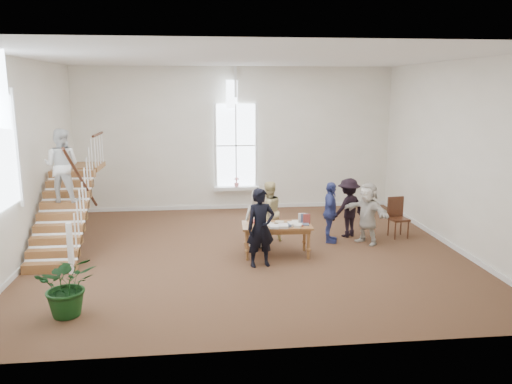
{
  "coord_description": "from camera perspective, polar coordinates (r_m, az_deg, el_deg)",
  "views": [
    {
      "loc": [
        -1.06,
        -11.28,
        3.85
      ],
      "look_at": [
        0.2,
        0.4,
        1.38
      ],
      "focal_mm": 35.0,
      "sensor_mm": 36.0,
      "label": 1
    }
  ],
  "objects": [
    {
      "name": "library_table",
      "position": [
        11.57,
        2.48,
        -4.12
      ],
      "size": [
        1.63,
        0.87,
        0.81
      ],
      "rotation": [
        0.0,
        0.0,
        -0.04
      ],
      "color": "brown",
      "rests_on": "ground"
    },
    {
      "name": "floor_plant",
      "position": [
        9.23,
        -20.72,
        -9.91
      ],
      "size": [
        1.14,
        1.04,
        1.09
      ],
      "primitive_type": "imported",
      "rotation": [
        0.0,
        0.0,
        0.21
      ],
      "color": "#113512",
      "rests_on": "ground"
    },
    {
      "name": "woman_cluster_a",
      "position": [
        12.68,
        8.48,
        -2.33
      ],
      "size": [
        0.62,
        0.98,
        1.55
      ],
      "primitive_type": "imported",
      "rotation": [
        0.0,
        0.0,
        1.28
      ],
      "color": "#364083",
      "rests_on": "ground"
    },
    {
      "name": "elderly_woman",
      "position": [
        12.09,
        0.32,
        -3.04
      ],
      "size": [
        0.74,
        0.5,
        1.49
      ],
      "primitive_type": "imported",
      "rotation": [
        0.0,
        0.0,
        3.18
      ],
      "color": "beige",
      "rests_on": "ground"
    },
    {
      "name": "person_yellow",
      "position": [
        12.6,
        1.42,
        -2.27
      ],
      "size": [
        0.93,
        0.84,
        1.55
      ],
      "primitive_type": "imported",
      "rotation": [
        0.0,
        0.0,
        3.56
      ],
      "color": "#D9C687",
      "rests_on": "ground"
    },
    {
      "name": "room_shell",
      "position": [
        16.09,
        -2.25,
        -0.54
      ],
      "size": [
        10.49,
        10.0,
        10.0
      ],
      "color": "silver",
      "rests_on": "ground"
    },
    {
      "name": "police_officer",
      "position": [
        10.85,
        0.54,
        -4.1
      ],
      "size": [
        0.7,
        0.53,
        1.74
      ],
      "primitive_type": "imported",
      "rotation": [
        0.0,
        0.0,
        0.2
      ],
      "color": "black",
      "rests_on": "ground"
    },
    {
      "name": "woman_cluster_b",
      "position": [
        13.26,
        10.5,
        -1.76
      ],
      "size": [
        1.16,
        1.0,
        1.55
      ],
      "primitive_type": "imported",
      "rotation": [
        0.0,
        0.0,
        3.66
      ],
      "color": "black",
      "rests_on": "ground"
    },
    {
      "name": "ground",
      "position": [
        11.97,
        -0.77,
        -6.92
      ],
      "size": [
        10.0,
        10.0,
        0.0
      ],
      "primitive_type": "plane",
      "color": "#4A2B1D",
      "rests_on": "ground"
    },
    {
      "name": "side_chair",
      "position": [
        13.6,
        15.83,
        -2.49
      ],
      "size": [
        0.51,
        0.51,
        1.04
      ],
      "rotation": [
        0.0,
        0.0,
        0.13
      ],
      "color": "#33180E",
      "rests_on": "ground"
    },
    {
      "name": "woman_cluster_c",
      "position": [
        12.75,
        12.63,
        -2.38
      ],
      "size": [
        1.16,
        1.47,
        1.56
      ],
      "primitive_type": "imported",
      "rotation": [
        0.0,
        0.0,
        5.28
      ],
      "color": "beige",
      "rests_on": "ground"
    },
    {
      "name": "staircase",
      "position": [
        12.67,
        -21.08,
        0.91
      ],
      "size": [
        1.1,
        4.1,
        2.92
      ],
      "color": "brown",
      "rests_on": "ground"
    }
  ]
}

